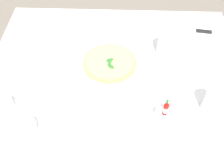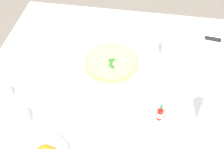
{
  "view_description": "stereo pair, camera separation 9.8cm",
  "coord_description": "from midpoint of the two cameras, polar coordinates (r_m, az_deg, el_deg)",
  "views": [
    {
      "loc": [
        -0.02,
        0.74,
        1.65
      ],
      "look_at": [
        0.01,
        -0.07,
        0.76
      ],
      "focal_mm": 45.58,
      "sensor_mm": 36.0,
      "label": 1
    },
    {
      "loc": [
        -0.11,
        0.73,
        1.65
      ],
      "look_at": [
        0.01,
        -0.07,
        0.76
      ],
      "focal_mm": 45.58,
      "sensor_mm": 36.0,
      "label": 2
    }
  ],
  "objects": [
    {
      "name": "menu_card",
      "position": [
        1.43,
        -6.38,
        9.72
      ],
      "size": [
        0.09,
        0.0,
        0.06
      ],
      "rotation": [
        0.0,
        0.0,
        3.13
      ],
      "color": "white",
      "rests_on": "dining_table"
    },
    {
      "name": "pepper_shaker",
      "position": [
        1.1,
        13.62,
        -7.75
      ],
      "size": [
        0.03,
        0.03,
        0.06
      ],
      "color": "white",
      "rests_on": "dining_table"
    },
    {
      "name": "water_glass_right_edge",
      "position": [
        1.29,
        13.59,
        4.93
      ],
      "size": [
        0.07,
        0.07,
        0.12
      ],
      "color": "white",
      "rests_on": "dining_table"
    },
    {
      "name": "dining_table",
      "position": [
        1.27,
        2.34,
        -6.94
      ],
      "size": [
        1.12,
        1.12,
        0.74
      ],
      "color": "white",
      "rests_on": "ground_plane"
    },
    {
      "name": "hot_sauce_bottle",
      "position": [
        1.08,
        12.23,
        -7.76
      ],
      "size": [
        0.02,
        0.02,
        0.08
      ],
      "color": "#B7140F",
      "rests_on": "dining_table"
    },
    {
      "name": "water_glass_near_right",
      "position": [
        1.11,
        21.37,
        -7.01
      ],
      "size": [
        0.07,
        0.07,
        0.12
      ],
      "color": "white",
      "rests_on": "dining_table"
    },
    {
      "name": "salt_shaker",
      "position": [
        1.08,
        10.66,
        -8.32
      ],
      "size": [
        0.03,
        0.03,
        0.06
      ],
      "color": "white",
      "rests_on": "dining_table"
    },
    {
      "name": "pizza",
      "position": [
        1.24,
        2.17,
        2.35
      ],
      "size": [
        0.24,
        0.24,
        0.02
      ],
      "color": "#DBAD60",
      "rests_on": "pizza_plate"
    },
    {
      "name": "pizza_plate",
      "position": [
        1.25,
        2.15,
        1.91
      ],
      "size": [
        0.31,
        0.31,
        0.02
      ],
      "color": "white",
      "rests_on": "dining_table"
    },
    {
      "name": "napkin_folded",
      "position": [
        1.45,
        19.47,
        6.55
      ],
      "size": [
        0.24,
        0.18,
        0.02
      ],
      "rotation": [
        0.0,
        0.0,
        -0.23
      ],
      "color": "white",
      "rests_on": "dining_table"
    },
    {
      "name": "coffee_cup_back_corner",
      "position": [
        1.08,
        -15.57,
        -9.01
      ],
      "size": [
        0.13,
        0.13,
        0.07
      ],
      "color": "white",
      "rests_on": "dining_table"
    },
    {
      "name": "dinner_knife",
      "position": [
        1.44,
        19.5,
        6.99
      ],
      "size": [
        0.2,
        0.04,
        0.01
      ],
      "rotation": [
        0.0,
        0.0,
        -0.13
      ],
      "color": "silver",
      "rests_on": "napkin_folded"
    },
    {
      "name": "coffee_cup_left_edge",
      "position": [
        1.18,
        -18.95,
        -4.03
      ],
      "size": [
        0.13,
        0.13,
        0.06
      ],
      "color": "white",
      "rests_on": "dining_table"
    }
  ]
}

